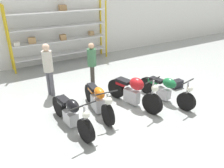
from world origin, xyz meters
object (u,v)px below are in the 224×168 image
at_px(shelving_rack, 60,33).
at_px(motorcycle_orange, 98,100).
at_px(toolbox, 177,84).
at_px(motorcycle_red, 134,91).
at_px(person_near_rack, 92,61).
at_px(motorcycle_green, 166,90).
at_px(person_browsing, 48,66).
at_px(motorcycle_black, 71,114).

xyz_separation_m(shelving_rack, motorcycle_orange, (-0.63, -4.83, -1.02)).
bearing_deg(shelving_rack, toolbox, -61.47).
distance_m(motorcycle_orange, motorcycle_red, 1.15).
height_order(shelving_rack, person_near_rack, shelving_rack).
distance_m(motorcycle_green, person_browsing, 3.88).
relative_size(shelving_rack, motorcycle_red, 2.22).
bearing_deg(person_browsing, motorcycle_green, 123.26).
height_order(motorcycle_black, motorcycle_green, motorcycle_black).
bearing_deg(toolbox, person_near_rack, 145.20).
bearing_deg(person_near_rack, motorcycle_red, 119.64).
bearing_deg(motorcycle_black, shelving_rack, 156.13).
bearing_deg(motorcycle_red, shelving_rack, 170.98).
relative_size(motorcycle_black, motorcycle_orange, 1.02).
distance_m(shelving_rack, motorcycle_orange, 4.98).
xyz_separation_m(motorcycle_orange, toolbox, (3.26, 0.00, -0.27)).
bearing_deg(shelving_rack, motorcycle_green, -73.86).
bearing_deg(person_near_rack, shelving_rack, -71.10).
xyz_separation_m(motorcycle_red, person_near_rack, (-0.43, 1.97, 0.47)).
bearing_deg(motorcycle_green, person_near_rack, -157.55).
distance_m(motorcycle_black, person_browsing, 2.22).
bearing_deg(shelving_rack, motorcycle_black, -107.09).
relative_size(motorcycle_green, person_near_rack, 1.29).
bearing_deg(motorcycle_green, shelving_rack, -174.16).
relative_size(motorcycle_orange, toolbox, 4.55).
xyz_separation_m(person_browsing, person_near_rack, (1.56, -0.05, -0.11)).
xyz_separation_m(motorcycle_green, toolbox, (1.08, 0.51, -0.26)).
height_order(motorcycle_black, person_near_rack, person_near_rack).
xyz_separation_m(shelving_rack, toolbox, (2.63, -4.83, -1.29)).
height_order(motorcycle_red, person_browsing, person_browsing).
relative_size(motorcycle_orange, motorcycle_green, 0.95).
distance_m(motorcycle_orange, person_near_rack, 1.98).
distance_m(motorcycle_black, person_near_rack, 2.70).
relative_size(motorcycle_green, person_browsing, 1.17).
bearing_deg(motorcycle_green, motorcycle_black, -104.23).
bearing_deg(toolbox, person_browsing, 156.11).
bearing_deg(motorcycle_black, motorcycle_green, 79.29).
bearing_deg(motorcycle_black, person_browsing, 170.67).
bearing_deg(person_browsing, motorcycle_orange, 96.03).
height_order(person_near_rack, toolbox, person_near_rack).
height_order(motorcycle_black, motorcycle_orange, motorcycle_black).
bearing_deg(motorcycle_black, motorcycle_orange, 100.64).
height_order(motorcycle_red, motorcycle_green, motorcycle_red).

